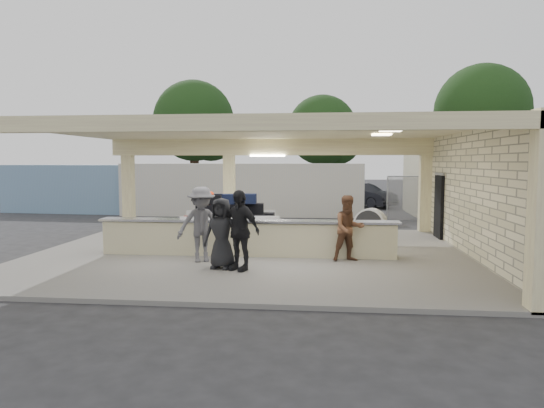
# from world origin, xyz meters

# --- Properties ---
(ground) EXTENTS (120.00, 120.00, 0.00)m
(ground) POSITION_xyz_m (0.00, 0.00, 0.00)
(ground) COLOR #242426
(ground) RESTS_ON ground
(pavilion) EXTENTS (12.01, 10.00, 3.55)m
(pavilion) POSITION_xyz_m (0.21, 0.66, 1.35)
(pavilion) COLOR slate
(pavilion) RESTS_ON ground
(baggage_counter) EXTENTS (8.20, 0.58, 0.98)m
(baggage_counter) POSITION_xyz_m (0.00, -0.50, 0.59)
(baggage_counter) COLOR beige
(baggage_counter) RESTS_ON pavilion
(luggage_cart) EXTENTS (3.00, 2.15, 1.61)m
(luggage_cart) POSITION_xyz_m (-0.70, 0.52, 1.00)
(luggage_cart) COLOR silver
(luggage_cart) RESTS_ON pavilion
(drum_fan) EXTENTS (1.05, 0.73, 1.11)m
(drum_fan) POSITION_xyz_m (3.54, 1.75, 0.70)
(drum_fan) COLOR silver
(drum_fan) RESTS_ON pavilion
(baggage_handler) EXTENTS (0.63, 0.71, 1.70)m
(baggage_handler) POSITION_xyz_m (-1.27, 0.30, 0.95)
(baggage_handler) COLOR red
(baggage_handler) RESTS_ON pavilion
(passenger_a) EXTENTS (0.90, 0.58, 1.70)m
(passenger_a) POSITION_xyz_m (2.72, -1.00, 0.95)
(passenger_a) COLOR brown
(passenger_a) RESTS_ON pavilion
(passenger_b) EXTENTS (1.18, 0.88, 1.90)m
(passenger_b) POSITION_xyz_m (0.10, -2.31, 1.05)
(passenger_b) COLOR black
(passenger_b) RESTS_ON pavilion
(passenger_c) EXTENTS (1.32, 0.87, 1.93)m
(passenger_c) POSITION_xyz_m (-1.03, -1.45, 1.06)
(passenger_c) COLOR #4F4E53
(passenger_c) RESTS_ON pavilion
(passenger_d) EXTENTS (0.88, 0.50, 1.70)m
(passenger_d) POSITION_xyz_m (-0.36, -2.16, 0.95)
(passenger_d) COLOR black
(passenger_d) RESTS_ON pavilion
(car_white_a) EXTENTS (4.75, 2.69, 1.29)m
(car_white_a) POSITION_xyz_m (8.94, 12.79, 0.64)
(car_white_a) COLOR white
(car_white_a) RESTS_ON ground
(car_white_b) EXTENTS (5.10, 3.20, 1.51)m
(car_white_b) POSITION_xyz_m (11.80, 13.73, 0.75)
(car_white_b) COLOR white
(car_white_b) RESTS_ON ground
(car_dark) EXTENTS (3.94, 3.91, 1.37)m
(car_dark) POSITION_xyz_m (4.45, 15.60, 0.68)
(car_dark) COLOR black
(car_dark) RESTS_ON ground
(container_white) EXTENTS (11.89, 2.59, 2.57)m
(container_white) POSITION_xyz_m (-1.94, 10.52, 1.28)
(container_white) COLOR #BABAB6
(container_white) RESTS_ON ground
(container_blue) EXTENTS (9.71, 2.93, 2.49)m
(container_blue) POSITION_xyz_m (-9.81, 10.88, 1.25)
(container_blue) COLOR #698CA9
(container_blue) RESTS_ON ground
(fence) EXTENTS (12.06, 0.06, 2.03)m
(fence) POSITION_xyz_m (11.00, 9.00, 1.05)
(fence) COLOR gray
(fence) RESTS_ON ground
(tree_left) EXTENTS (6.60, 6.30, 9.00)m
(tree_left) POSITION_xyz_m (-7.68, 24.16, 5.59)
(tree_left) COLOR #382619
(tree_left) RESTS_ON ground
(tree_mid) EXTENTS (6.00, 5.60, 8.00)m
(tree_mid) POSITION_xyz_m (2.32, 26.16, 4.96)
(tree_mid) COLOR #382619
(tree_mid) RESTS_ON ground
(tree_right) EXTENTS (7.20, 7.00, 10.00)m
(tree_right) POSITION_xyz_m (14.32, 25.16, 6.21)
(tree_right) COLOR #382619
(tree_right) RESTS_ON ground
(adjacent_building) EXTENTS (6.00, 8.00, 3.20)m
(adjacent_building) POSITION_xyz_m (9.50, 10.00, 1.60)
(adjacent_building) COLOR beige
(adjacent_building) RESTS_ON ground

